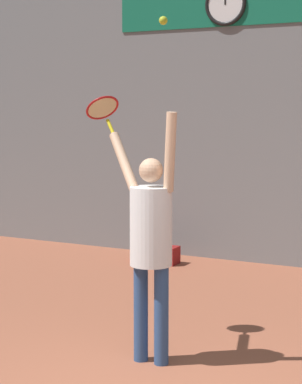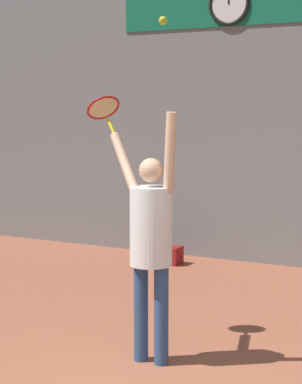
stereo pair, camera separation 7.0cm
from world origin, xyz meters
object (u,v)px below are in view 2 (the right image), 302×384
scoreboard_clock (229,4)px  tennis_ball (163,20)px  tennis_racket (104,109)px  equipment_bag (160,254)px  tennis_player (151,235)px  water_bottle (150,252)px

scoreboard_clock → tennis_ball: 4.70m
scoreboard_clock → tennis_racket: size_ratio=1.52×
tennis_racket → scoreboard_clock: bearing=94.0°
tennis_ball → equipment_bag: size_ratio=0.11×
tennis_ball → equipment_bag: 5.18m
scoreboard_clock → tennis_player: 5.19m
tennis_player → tennis_ball: 1.85m
tennis_player → water_bottle: (-2.08, 3.88, -1.06)m
water_bottle → equipment_bag: equipment_bag is taller
scoreboard_clock → water_bottle: bearing=-156.3°
tennis_racket → water_bottle: bearing=111.2°
water_bottle → equipment_bag: bearing=-33.1°
tennis_player → tennis_racket: tennis_racket is taller
tennis_player → equipment_bag: bearing=116.1°
water_bottle → tennis_racket: bearing=-68.8°
scoreboard_clock → tennis_ball: bearing=-75.0°
tennis_player → water_bottle: tennis_player is taller
scoreboard_clock → equipment_bag: scoreboard_clock is taller
tennis_ball → water_bottle: bearing=119.5°
scoreboard_clock → tennis_racket: bearing=-86.0°
scoreboard_clock → equipment_bag: (-0.79, -0.64, -3.68)m
tennis_racket → tennis_ball: (0.92, -0.55, 0.73)m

